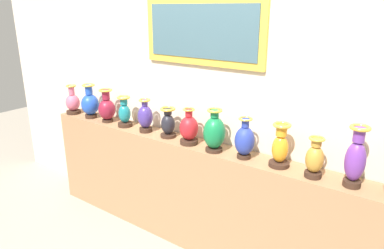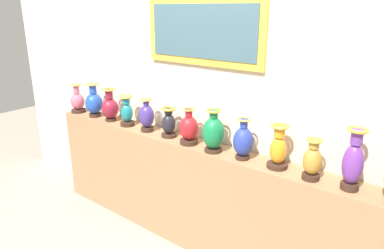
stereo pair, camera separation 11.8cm
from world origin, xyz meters
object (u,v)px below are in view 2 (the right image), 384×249
at_px(vase_sapphire, 94,102).
at_px(vase_amber, 278,149).
at_px(vase_indigo, 147,116).
at_px(vase_cobalt, 243,141).
at_px(vase_rose, 78,101).
at_px(vase_teal, 127,112).
at_px(vase_burgundy, 110,107).
at_px(vase_emerald, 213,133).
at_px(vase_ochre, 312,161).
at_px(vase_crimson, 189,129).
at_px(vase_violet, 353,162).
at_px(vase_onyx, 169,123).

xyz_separation_m(vase_sapphire, vase_amber, (2.16, 0.02, -0.01)).
height_order(vase_indigo, vase_cobalt, vase_cobalt).
relative_size(vase_rose, vase_teal, 1.05).
distance_m(vase_rose, vase_amber, 2.45).
bearing_deg(vase_burgundy, vase_indigo, 0.40).
bearing_deg(vase_emerald, vase_ochre, 0.65).
xyz_separation_m(vase_crimson, vase_cobalt, (0.54, 0.01, 0.01)).
height_order(vase_crimson, vase_amber, vase_amber).
distance_m(vase_sapphire, vase_crimson, 1.33).
bearing_deg(vase_crimson, vase_sapphire, 179.96).
xyz_separation_m(vase_amber, vase_violet, (0.52, -0.01, 0.04)).
height_order(vase_amber, vase_ochre, vase_amber).
distance_m(vase_teal, vase_emerald, 1.08).
bearing_deg(vase_burgundy, vase_onyx, 1.45).
bearing_deg(vase_amber, vase_emerald, -175.95).
distance_m(vase_sapphire, vase_cobalt, 1.87).
bearing_deg(vase_teal, vase_rose, -178.62).
bearing_deg(vase_teal, vase_crimson, -0.73).
bearing_deg(vase_teal, vase_indigo, 0.23).
height_order(vase_sapphire, vase_burgundy, vase_sapphire).
bearing_deg(vase_cobalt, vase_ochre, -1.20).
relative_size(vase_onyx, vase_emerald, 0.77).
distance_m(vase_teal, vase_cobalt, 1.35).
distance_m(vase_burgundy, vase_emerald, 1.34).
xyz_separation_m(vase_cobalt, vase_amber, (0.29, 0.02, 0.00)).
xyz_separation_m(vase_sapphire, vase_ochre, (2.42, -0.01, -0.02)).
distance_m(vase_rose, vase_ochre, 2.72).
distance_m(vase_onyx, vase_ochre, 1.36).
height_order(vase_teal, vase_cobalt, vase_cobalt).
height_order(vase_crimson, vase_violet, vase_violet).
xyz_separation_m(vase_burgundy, vase_emerald, (1.34, -0.02, 0.02)).
bearing_deg(vase_onyx, vase_ochre, -1.39).
height_order(vase_rose, vase_sapphire, vase_sapphire).
bearing_deg(vase_teal, vase_burgundy, -179.41).
relative_size(vase_crimson, vase_emerald, 0.88).
bearing_deg(vase_indigo, vase_emerald, -1.84).
bearing_deg(vase_burgundy, vase_teal, 0.59).
bearing_deg(vase_indigo, vase_burgundy, -179.60).
xyz_separation_m(vase_onyx, vase_emerald, (0.53, -0.04, 0.03)).
bearing_deg(vase_teal, vase_amber, 0.52).
xyz_separation_m(vase_burgundy, vase_amber, (1.90, 0.02, 0.00)).
bearing_deg(vase_violet, vase_teal, -179.97).
xyz_separation_m(vase_rose, vase_amber, (2.45, 0.03, 0.02)).
bearing_deg(vase_violet, vase_burgundy, -179.91).
distance_m(vase_amber, vase_violet, 0.53).
bearing_deg(vase_teal, vase_ochre, -0.46).
height_order(vase_sapphire, vase_crimson, vase_sapphire).
xyz_separation_m(vase_onyx, vase_violet, (1.61, -0.02, 0.07)).
relative_size(vase_teal, vase_violet, 0.73).
bearing_deg(vase_amber, vase_burgundy, -179.47).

